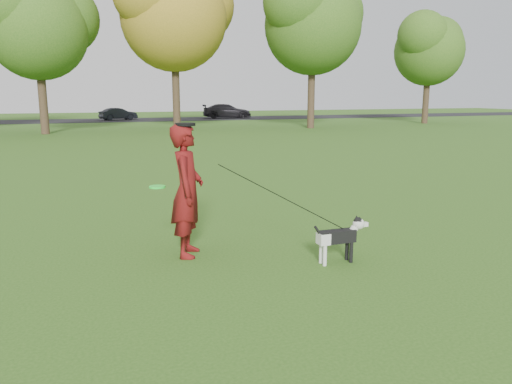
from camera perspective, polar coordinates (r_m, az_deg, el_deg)
name	(u,v)px	position (r m, az deg, el deg)	size (l,w,h in m)	color
ground	(241,261)	(7.20, -1.77, -7.93)	(120.00, 120.00, 0.00)	#285116
road	(104,120)	(46.59, -16.95, 7.84)	(120.00, 7.00, 0.02)	black
man	(187,191)	(7.31, -7.87, 0.15)	(0.71, 0.46, 1.94)	#5D0D0E
dog	(341,235)	(7.14, 9.67, -4.87)	(0.87, 0.17, 0.66)	black
car_mid	(118,114)	(46.64, -15.47, 8.59)	(1.13, 3.24, 1.07)	black
car_right	(227,111)	(48.39, -3.35, 9.22)	(1.88, 4.63, 1.34)	black
man_held_items	(282,197)	(7.16, 3.01, -0.61)	(2.64, 1.19, 1.51)	#1FFC39
tree_row	(83,6)	(32.95, -19.16, 19.43)	(51.74, 8.86, 12.01)	#38281C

